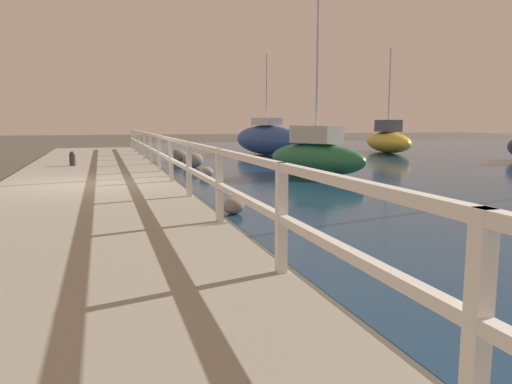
{
  "coord_description": "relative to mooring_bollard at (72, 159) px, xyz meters",
  "views": [
    {
      "loc": [
        0.35,
        -12.64,
        1.76
      ],
      "look_at": [
        3.45,
        -2.64,
        0.29
      ],
      "focal_mm": 35.0,
      "sensor_mm": 36.0,
      "label": 1
    }
  ],
  "objects": [
    {
      "name": "sailboat_blue",
      "position": [
        9.5,
        7.45,
        0.33
      ],
      "size": [
        2.83,
        6.12,
        5.32
      ],
      "rotation": [
        0.0,
        0.0,
        0.25
      ],
      "color": "#2D4C9E",
      "rests_on": "water_surface"
    },
    {
      "name": "sailboat_green",
      "position": [
        7.76,
        -2.98,
        0.15
      ],
      "size": [
        2.78,
        4.11,
        5.6
      ],
      "rotation": [
        0.0,
        0.0,
        0.43
      ],
      "color": "#236B42",
      "rests_on": "water_surface"
    },
    {
      "name": "boulder_water_edge",
      "position": [
        3.35,
        -9.02,
        -0.36
      ],
      "size": [
        0.42,
        0.38,
        0.32
      ],
      "color": "slate",
      "rests_on": "ground"
    },
    {
      "name": "dock_walkway",
      "position": [
        0.62,
        -5.54,
        -0.38
      ],
      "size": [
        4.23,
        36.0,
        0.27
      ],
      "color": "gray",
      "rests_on": "ground"
    },
    {
      "name": "sailboat_yellow",
      "position": [
        16.78,
        7.16,
        0.19
      ],
      "size": [
        2.78,
        6.13,
        5.88
      ],
      "rotation": [
        0.0,
        0.0,
        -0.21
      ],
      "color": "gold",
      "rests_on": "water_surface"
    },
    {
      "name": "ground_plane",
      "position": [
        0.62,
        -5.54,
        -0.52
      ],
      "size": [
        120.0,
        120.0,
        0.0
      ],
      "primitive_type": "plane",
      "color": "#4C473D"
    },
    {
      "name": "boulder_downstream",
      "position": [
        4.13,
        3.62,
        -0.22
      ],
      "size": [
        0.8,
        0.72,
        0.6
      ],
      "color": "#666056",
      "rests_on": "ground"
    },
    {
      "name": "boulder_upstream",
      "position": [
        4.34,
        0.96,
        -0.22
      ],
      "size": [
        0.79,
        0.71,
        0.59
      ],
      "color": "slate",
      "rests_on": "ground"
    },
    {
      "name": "boulder_far_strip",
      "position": [
        4.13,
        -2.58,
        -0.35
      ],
      "size": [
        0.46,
        0.41,
        0.34
      ],
      "color": "gray",
      "rests_on": "ground"
    },
    {
      "name": "railing",
      "position": [
        2.63,
        -5.54,
        0.5
      ],
      "size": [
        0.1,
        32.5,
        1.1
      ],
      "color": "white",
      "rests_on": "dock_walkway"
    },
    {
      "name": "mooring_bollard",
      "position": [
        0.0,
        0.0,
        0.0
      ],
      "size": [
        0.21,
        0.21,
        0.5
      ],
      "color": "#333338",
      "rests_on": "dock_walkway"
    }
  ]
}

